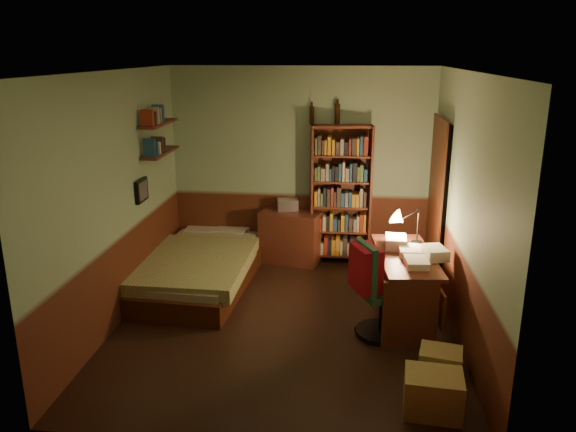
# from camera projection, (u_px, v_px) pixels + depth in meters

# --- Properties ---
(floor) EXTENTS (3.50, 4.00, 0.02)m
(floor) POSITION_uv_depth(u_px,v_px,m) (286.00, 322.00, 6.02)
(floor) COLOR black
(floor) RESTS_ON ground
(ceiling) EXTENTS (3.50, 4.00, 0.02)m
(ceiling) POSITION_uv_depth(u_px,v_px,m) (285.00, 70.00, 5.28)
(ceiling) COLOR silver
(ceiling) RESTS_ON wall_back
(wall_back) EXTENTS (3.50, 0.02, 2.60)m
(wall_back) POSITION_uv_depth(u_px,v_px,m) (301.00, 165.00, 7.57)
(wall_back) COLOR #88A684
(wall_back) RESTS_ON ground
(wall_left) EXTENTS (0.02, 4.00, 2.60)m
(wall_left) POSITION_uv_depth(u_px,v_px,m) (117.00, 199.00, 5.82)
(wall_left) COLOR #88A684
(wall_left) RESTS_ON ground
(wall_right) EXTENTS (0.02, 4.00, 2.60)m
(wall_right) POSITION_uv_depth(u_px,v_px,m) (464.00, 209.00, 5.47)
(wall_right) COLOR #88A684
(wall_right) RESTS_ON ground
(wall_front) EXTENTS (3.50, 0.02, 2.60)m
(wall_front) POSITION_uv_depth(u_px,v_px,m) (253.00, 283.00, 3.73)
(wall_front) COLOR #88A684
(wall_front) RESTS_ON ground
(doorway) EXTENTS (0.06, 0.90, 2.00)m
(doorway) POSITION_uv_depth(u_px,v_px,m) (438.00, 204.00, 6.80)
(doorway) COLOR black
(doorway) RESTS_ON ground
(door_trim) EXTENTS (0.02, 0.98, 2.08)m
(door_trim) POSITION_uv_depth(u_px,v_px,m) (435.00, 204.00, 6.81)
(door_trim) COLOR #39190C
(door_trim) RESTS_ON ground
(bed) EXTENTS (1.39, 2.38, 0.68)m
(bed) POSITION_uv_depth(u_px,v_px,m) (198.00, 256.00, 6.93)
(bed) COLOR olive
(bed) RESTS_ON ground
(dresser) EXTENTS (0.86, 0.57, 0.70)m
(dresser) POSITION_uv_depth(u_px,v_px,m) (290.00, 237.00, 7.61)
(dresser) COLOR #542418
(dresser) RESTS_ON ground
(mini_stereo) EXTENTS (0.31, 0.26, 0.15)m
(mini_stereo) POSITION_uv_depth(u_px,v_px,m) (288.00, 204.00, 7.62)
(mini_stereo) COLOR #B2B2B7
(mini_stereo) RESTS_ON dresser
(bookshelf) EXTENTS (0.82, 0.35, 1.86)m
(bookshelf) POSITION_uv_depth(u_px,v_px,m) (340.00, 195.00, 7.47)
(bookshelf) COLOR #542418
(bookshelf) RESTS_ON ground
(bottle_left) EXTENTS (0.07, 0.07, 0.22)m
(bottle_left) POSITION_uv_depth(u_px,v_px,m) (312.00, 115.00, 7.31)
(bottle_left) COLOR black
(bottle_left) RESTS_ON bookshelf
(bottle_right) EXTENTS (0.08, 0.08, 0.26)m
(bottle_right) POSITION_uv_depth(u_px,v_px,m) (337.00, 114.00, 7.27)
(bottle_right) COLOR black
(bottle_right) RESTS_ON bookshelf
(desk) EXTENTS (0.67, 1.40, 0.72)m
(desk) POSITION_uv_depth(u_px,v_px,m) (404.00, 286.00, 6.00)
(desk) COLOR #542418
(desk) RESTS_ON ground
(paper_stack) EXTENTS (0.28, 0.34, 0.12)m
(paper_stack) POSITION_uv_depth(u_px,v_px,m) (435.00, 253.00, 5.78)
(paper_stack) COLOR silver
(paper_stack) RESTS_ON desk
(desk_lamp) EXTENTS (0.20, 0.20, 0.66)m
(desk_lamp) POSITION_uv_depth(u_px,v_px,m) (419.00, 214.00, 6.16)
(desk_lamp) COLOR black
(desk_lamp) RESTS_ON desk
(office_chair) EXTENTS (0.56, 0.53, 0.88)m
(office_chair) POSITION_uv_depth(u_px,v_px,m) (383.00, 295.00, 5.60)
(office_chair) COLOR #2B563C
(office_chair) RESTS_ON ground
(red_jacket) EXTENTS (0.32, 0.42, 0.44)m
(red_jacket) POSITION_uv_depth(u_px,v_px,m) (363.00, 225.00, 5.62)
(red_jacket) COLOR #B51122
(red_jacket) RESTS_ON office_chair
(wall_shelf_lower) EXTENTS (0.20, 0.90, 0.03)m
(wall_shelf_lower) POSITION_uv_depth(u_px,v_px,m) (160.00, 153.00, 6.78)
(wall_shelf_lower) COLOR #542418
(wall_shelf_lower) RESTS_ON wall_left
(wall_shelf_upper) EXTENTS (0.20, 0.90, 0.03)m
(wall_shelf_upper) POSITION_uv_depth(u_px,v_px,m) (159.00, 123.00, 6.68)
(wall_shelf_upper) COLOR #542418
(wall_shelf_upper) RESTS_ON wall_left
(framed_picture) EXTENTS (0.04, 0.32, 0.26)m
(framed_picture) POSITION_uv_depth(u_px,v_px,m) (142.00, 190.00, 6.41)
(framed_picture) COLOR black
(framed_picture) RESTS_ON wall_left
(cardboard_box_a) EXTENTS (0.48, 0.40, 0.34)m
(cardboard_box_a) POSITION_uv_depth(u_px,v_px,m) (433.00, 393.00, 4.46)
(cardboard_box_a) COLOR tan
(cardboard_box_a) RESTS_ON ground
(cardboard_box_b) EXTENTS (0.42, 0.37, 0.26)m
(cardboard_box_b) POSITION_uv_depth(u_px,v_px,m) (440.00, 363.00, 4.96)
(cardboard_box_b) COLOR tan
(cardboard_box_b) RESTS_ON ground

